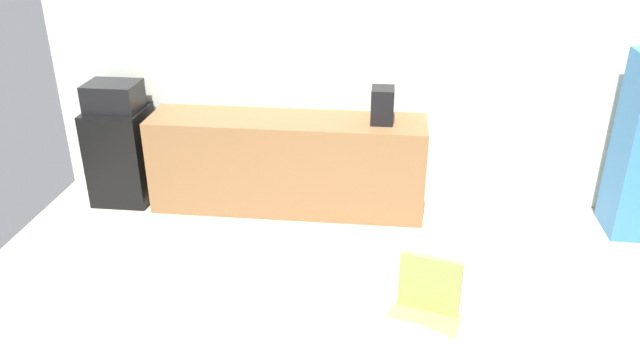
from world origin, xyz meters
TOP-DOWN VIEW (x-y plane):
  - wall_back at (0.00, 3.00)m, footprint 6.00×0.10m
  - counter_block at (-0.66, 2.65)m, footprint 2.56×0.60m
  - mini_fridge at (-2.29, 2.65)m, footprint 0.54×0.54m
  - microwave at (-2.29, 2.65)m, footprint 0.48×0.38m
  - chair_olive at (0.53, 0.45)m, footprint 0.52×0.52m
  - mug_white at (0.23, 2.69)m, footprint 0.13×0.08m
  - coffee_maker at (0.20, 2.65)m, footprint 0.20×0.24m

SIDE VIEW (x-z plane):
  - counter_block at x=-0.66m, z-range 0.00..0.90m
  - mini_fridge at x=-2.29m, z-range 0.00..0.92m
  - chair_olive at x=0.53m, z-range 0.11..0.94m
  - mug_white at x=0.23m, z-range 0.90..1.00m
  - microwave at x=-2.29m, z-range 0.92..1.18m
  - coffee_maker at x=0.20m, z-range 0.90..1.22m
  - wall_back at x=0.00m, z-range 0.00..2.60m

